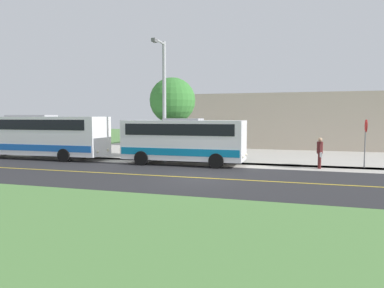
# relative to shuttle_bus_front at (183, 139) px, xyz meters

# --- Properties ---
(ground_plane) EXTENTS (120.00, 120.00, 0.00)m
(ground_plane) POSITION_rel_shuttle_bus_front_xyz_m (4.47, 2.23, -1.61)
(ground_plane) COLOR #548442
(road_surface) EXTENTS (8.00, 100.00, 0.01)m
(road_surface) POSITION_rel_shuttle_bus_front_xyz_m (4.47, 2.23, -1.61)
(road_surface) COLOR #28282B
(road_surface) RESTS_ON ground
(sidewalk) EXTENTS (2.40, 100.00, 0.01)m
(sidewalk) POSITION_rel_shuttle_bus_front_xyz_m (-0.73, 2.23, -1.61)
(sidewalk) COLOR #B2ADA3
(sidewalk) RESTS_ON ground
(parking_lot_surface) EXTENTS (14.00, 36.00, 0.01)m
(parking_lot_surface) POSITION_rel_shuttle_bus_front_xyz_m (-7.93, 5.23, -1.61)
(parking_lot_surface) COLOR #B2ADA3
(parking_lot_surface) RESTS_ON ground
(road_centre_line) EXTENTS (0.16, 100.00, 0.00)m
(road_centre_line) POSITION_rel_shuttle_bus_front_xyz_m (4.47, 2.23, -1.60)
(road_centre_line) COLOR gold
(road_centre_line) RESTS_ON ground
(shuttle_bus_front) EXTENTS (2.58, 7.83, 2.93)m
(shuttle_bus_front) POSITION_rel_shuttle_bus_front_xyz_m (0.00, 0.00, 0.00)
(shuttle_bus_front) COLOR white
(shuttle_bus_front) RESTS_ON ground
(transit_bus_rear) EXTENTS (2.67, 11.68, 3.16)m
(transit_bus_rear) POSITION_rel_shuttle_bus_front_xyz_m (-0.04, -11.63, 0.12)
(transit_bus_rear) COLOR white
(transit_bus_rear) RESTS_ON ground
(pedestrian_with_bags) EXTENTS (0.72, 0.34, 1.83)m
(pedestrian_with_bags) POSITION_rel_shuttle_bus_front_xyz_m (-0.58, 8.21, -0.62)
(pedestrian_with_bags) COLOR #4C1919
(pedestrian_with_bags) RESTS_ON ground
(stop_sign) EXTENTS (0.76, 0.07, 2.88)m
(stop_sign) POSITION_rel_shuttle_bus_front_xyz_m (-1.63, 10.80, 0.35)
(stop_sign) COLOR slate
(stop_sign) RESTS_ON ground
(street_light_pole) EXTENTS (1.97, 0.24, 7.89)m
(street_light_pole) POSITION_rel_shuttle_bus_front_xyz_m (-0.41, -1.49, 2.74)
(street_light_pole) COLOR #9E9EA3
(street_light_pole) RESTS_ON ground
(tree_curbside) EXTENTS (3.31, 3.31, 5.86)m
(tree_curbside) POSITION_rel_shuttle_bus_front_xyz_m (-2.93, -1.78, 2.57)
(tree_curbside) COLOR brown
(tree_curbside) RESTS_ON ground
(commercial_building) EXTENTS (10.00, 19.43, 5.23)m
(commercial_building) POSITION_rel_shuttle_bus_front_xyz_m (-16.93, 4.72, 1.00)
(commercial_building) COLOR #B7A893
(commercial_building) RESTS_ON ground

